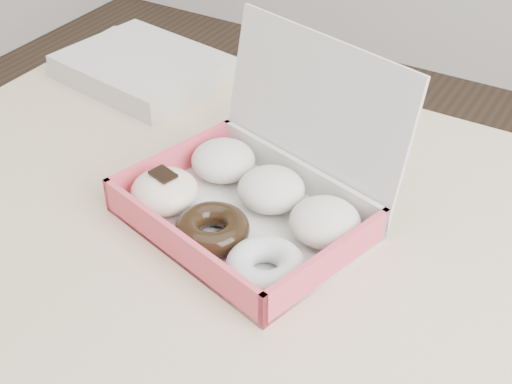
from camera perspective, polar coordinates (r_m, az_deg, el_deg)
The scene contains 3 objects.
table at distance 0.88m, azimuth 2.76°, elevation -8.90°, with size 1.20×0.80×0.75m.
donut_box at distance 0.86m, azimuth -0.41°, elevation -0.38°, with size 0.33×0.31×0.20m.
newspapers at distance 1.20m, azimuth -9.05°, elevation 9.81°, with size 0.24×0.20×0.04m, color silver.
Camera 1 is at (0.28, -0.55, 1.30)m, focal length 50.00 mm.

